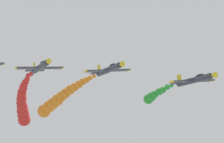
{
  "coord_description": "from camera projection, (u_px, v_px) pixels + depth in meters",
  "views": [
    {
      "loc": [
        30.9,
        61.54,
        70.84
      ],
      "look_at": [
        0.0,
        0.0,
        84.93
      ],
      "focal_mm": 59.23,
      "sensor_mm": 36.0,
      "label": 1
    }
  ],
  "objects": [
    {
      "name": "smoke_trail_left_inner",
      "position": [
        154.0,
        96.0,
        79.0
      ],
      "size": [
        2.33,
        11.36,
        3.11
      ],
      "color": "green"
    },
    {
      "name": "airplane_left_inner",
      "position": [
        194.0,
        80.0,
        66.6
      ],
      "size": [
        9.55,
        10.35,
        2.54
      ],
      "rotation": [
        0.0,
        0.1,
        0.0
      ],
      "color": "#333842"
    },
    {
      "name": "airplane_left_outer",
      "position": [
        40.0,
        67.0,
        72.2
      ],
      "size": [
        9.55,
        10.35,
        2.52
      ],
      "rotation": [
        0.0,
        0.1,
        0.0
      ],
      "color": "#333842"
    },
    {
      "name": "smoke_trail_left_outer",
      "position": [
        23.0,
        108.0,
        99.11
      ],
      "size": [
        8.38,
        31.74,
        10.06
      ],
      "color": "red"
    },
    {
      "name": "smoke_trail_right_inner",
      "position": [
        57.0,
        101.0,
        89.54
      ],
      "size": [
        6.09,
        24.29,
        7.62
      ],
      "color": "orange"
    },
    {
      "name": "airplane_right_inner",
      "position": [
        109.0,
        69.0,
        70.56
      ],
      "size": [
        9.53,
        10.35,
        2.61
      ],
      "rotation": [
        0.0,
        0.12,
        0.0
      ],
      "color": "#333842"
    }
  ]
}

